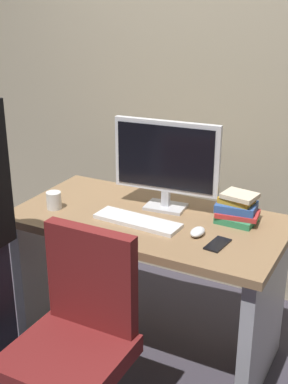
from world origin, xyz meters
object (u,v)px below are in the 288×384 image
desk (149,261)px  cell_phone (218,244)px  keyboard (137,221)px  mouse (198,232)px  monitor (166,160)px  cup_near_keyboard (54,200)px  book_stack (237,209)px  office_chair (76,356)px

desk → cell_phone: (0.40, -0.13, 0.25)m
keyboard → mouse: mouse is taller
cell_phone → monitor: bearing=151.5°
monitor → mouse: bearing=-39.0°
cup_near_keyboard → book_stack: book_stack is taller
desk → cup_near_keyboard: bearing=-165.1°
keyboard → mouse: size_ratio=4.30×
cup_near_keyboard → book_stack: size_ratio=0.41×
office_chair → keyboard: size_ratio=2.19×
monitor → keyboard: bearing=-100.8°
desk → cup_near_keyboard: size_ratio=15.07×
desk → monitor: size_ratio=2.47×
desk → cup_near_keyboard: cup_near_keyboard is taller
mouse → book_stack: bearing=64.6°
monitor → keyboard: monitor is taller
office_chair → book_stack: size_ratio=4.31×
desk → office_chair: office_chair is taller
desk → monitor: bearing=79.4°
office_chair → keyboard: office_chair is taller
mouse → book_stack: 0.26m
mouse → cup_near_keyboard: bearing=-176.2°
mouse → book_stack: (0.11, 0.23, 0.05)m
cup_near_keyboard → cell_phone: 0.88m
office_chair → mouse: office_chair is taller
monitor → mouse: size_ratio=5.40×
office_chair → monitor: monitor is taller
cup_near_keyboard → cell_phone: bearing=0.1°
cup_near_keyboard → book_stack: 0.92m
office_chair → mouse: size_ratio=9.40×
office_chair → cup_near_keyboard: office_chair is taller
monitor → keyboard: size_ratio=1.26×
desk → mouse: bearing=-14.7°
mouse → cell_phone: 0.13m
desk → office_chair: (0.03, -0.70, -0.09)m
book_stack → cell_phone: 0.28m
cup_near_keyboard → cell_phone: (0.88, 0.00, -0.04)m
desk → keyboard: size_ratio=3.10×
keyboard → cell_phone: bearing=-2.4°
desk → cell_phone: bearing=-17.2°
desk → keyboard: bearing=-101.1°
book_stack → monitor: bearing=-177.6°
monitor → book_stack: bearing=2.4°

